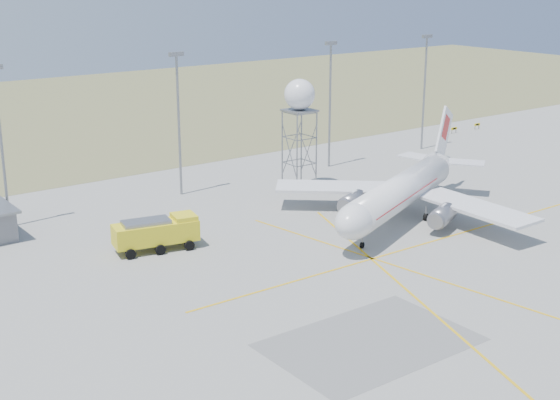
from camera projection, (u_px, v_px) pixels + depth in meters
grass_strip at (58, 114)px, 176.22m from camera, size 400.00×120.00×0.03m
mast_a at (0, 134)px, 95.82m from camera, size 2.20×0.50×20.50m
mast_b at (178, 112)px, 110.09m from camera, size 2.20×0.50×20.50m
mast_c at (330, 94)px, 126.06m from camera, size 2.20×0.50×20.50m
mast_d at (425, 83)px, 138.62m from camera, size 2.20×0.50×20.50m
taxi_sign_near at (454, 129)px, 155.33m from camera, size 1.60×0.17×1.20m
taxi_sign_far at (477, 125)px, 159.32m from camera, size 1.60×0.17×1.20m
airliner_main at (402, 191)px, 100.71m from camera, size 35.68×33.30×12.72m
radar_tower at (299, 128)px, 114.28m from camera, size 4.51×4.51×16.31m
fire_truck at (158, 234)px, 90.59m from camera, size 10.25×5.50×3.91m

